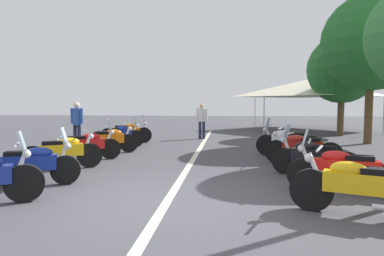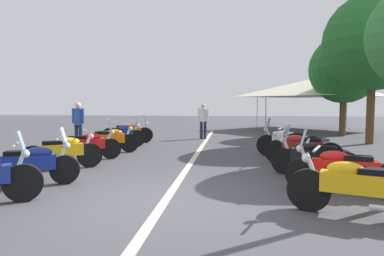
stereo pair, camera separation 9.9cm
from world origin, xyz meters
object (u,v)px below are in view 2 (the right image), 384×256
Objects in this scene: event_tent at (312,88)px; bystander_1 at (78,121)px; roadside_tree_2 at (373,42)px; motorcycle_left_row_6 at (128,132)px; motorcycle_right_row_3 at (302,148)px; roadside_tree_1 at (344,69)px; motorcycle_right_row_2 at (313,157)px; motorcycle_left_row_3 at (86,145)px; motorcycle_left_row_2 at (63,152)px; traffic_cone_1 at (24,154)px; motorcycle_left_row_4 at (110,140)px; motorcycle_left_row_1 at (31,163)px; motorcycle_left_row_5 at (120,135)px; motorcycle_right_row_0 at (357,186)px; bystander_2 at (203,118)px; motorcycle_right_row_1 at (343,169)px; motorcycle_right_row_4 at (288,142)px.

bystander_1 is at bearing 131.77° from event_tent.
roadside_tree_2 reaches higher than event_tent.
motorcycle_left_row_6 is 1.03× the size of motorcycle_right_row_3.
roadside_tree_2 is at bearing -179.41° from roadside_tree_1.
roadside_tree_2 is (6.89, -3.87, 3.72)m from motorcycle_right_row_2.
motorcycle_left_row_3 is 6.20m from motorcycle_right_row_3.
event_tent reaches higher than motorcycle_left_row_2.
traffic_cone_1 is 0.09× the size of event_tent.
motorcycle_left_row_3 is 1.50m from motorcycle_left_row_4.
motorcycle_left_row_2 is (1.69, 0.20, 0.00)m from motorcycle_left_row_1.
motorcycle_left_row_5 reaches higher than traffic_cone_1.
motorcycle_right_row_2 is 3.02× the size of traffic_cone_1.
motorcycle_left_row_3 is at bearing -116.13° from motorcycle_left_row_5.
motorcycle_right_row_0 is at bearing 163.64° from roadside_tree_1.
event_tent is (12.41, -9.25, 2.19)m from motorcycle_left_row_3.
motorcycle_right_row_2 is 8.71m from bystander_2.
motorcycle_right_row_3 is at bearing -54.73° from motorcycle_left_row_6.
bystander_1 is 0.33× the size of roadside_tree_1.
traffic_cone_1 is at bearing -135.29° from motorcycle_left_row_5.
bystander_2 reaches higher than motorcycle_right_row_1.
bystander_2 is (3.68, -4.49, -0.04)m from bystander_1.
traffic_cone_1 is 0.36× the size of bystander_1.
roadside_tree_2 reaches higher than motorcycle_left_row_3.
motorcycle_right_row_3 is 7.54m from roadside_tree_2.
motorcycle_left_row_4 is (1.49, -0.17, -0.01)m from motorcycle_left_row_3.
motorcycle_right_row_3 is (-3.07, -6.18, -0.01)m from motorcycle_left_row_5.
bystander_1 is at bearing 86.88° from motorcycle_left_row_1.
event_tent reaches higher than motorcycle_left_row_6.
motorcycle_left_row_1 is at bearing -143.92° from traffic_cone_1.
motorcycle_left_row_3 is at bearing 17.82° from motorcycle_right_row_3.
motorcycle_right_row_0 is at bearing 107.52° from motorcycle_right_row_3.
motorcycle_left_row_4 is 5.91m from motorcycle_right_row_4.
motorcycle_right_row_0 is (-3.00, -6.13, 0.01)m from motorcycle_left_row_2.
motorcycle_left_row_5 is at bearing -29.69° from motorcycle_right_row_0.
event_tent is at bearing -38.48° from traffic_cone_1.
motorcycle_left_row_2 is 2.89× the size of traffic_cone_1.
motorcycle_right_row_1 is 1.21× the size of bystander_1.
motorcycle_right_row_0 reaches higher than motorcycle_left_row_4.
roadside_tree_1 is at bearing -94.74° from motorcycle_right_row_3.
roadside_tree_2 is at bearing -104.01° from bystander_2.
motorcycle_right_row_2 is at bearing -109.83° from bystander_1.
motorcycle_left_row_1 reaches higher than traffic_cone_1.
motorcycle_left_row_6 is at bearing -34.04° from motorcycle_right_row_1.
motorcycle_left_row_2 is 6.56m from motorcycle_right_row_1.
roadside_tree_1 reaches higher than motorcycle_right_row_0.
bystander_2 is at bearing 23.99° from motorcycle_left_row_5.
bystander_1 reaches higher than motorcycle_right_row_2.
motorcycle_right_row_2 reaches higher than motorcycle_left_row_4.
motorcycle_left_row_3 is at bearing 27.47° from motorcycle_right_row_4.
motorcycle_right_row_0 is 8.27m from traffic_cone_1.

